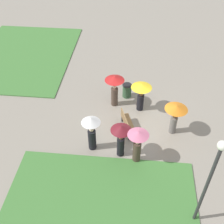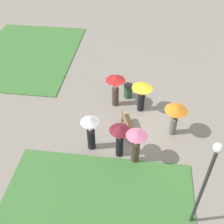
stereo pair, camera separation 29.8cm
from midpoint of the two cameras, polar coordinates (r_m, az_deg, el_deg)
The scene contains 11 objects.
ground_plane at distance 15.33m, azimuth 5.73°, elevation -2.31°, with size 90.00×90.00×0.00m, color gray.
lawn_patch_far at distance 21.98m, azimuth -16.55°, elevation 11.17°, with size 9.33×7.01×0.06m.
park_bench at distance 14.61m, azimuth 3.65°, elevation -2.37°, with size 1.61×0.90×0.90m.
lamp_post at distance 9.96m, azimuth 19.57°, elevation -12.45°, with size 0.32×0.32×4.53m.
trash_bin at distance 16.79m, azimuth 3.81°, elevation 4.31°, with size 0.56×0.56×0.85m.
crowd_person_maroon at distance 12.83m, azimuth 2.26°, elevation -4.84°, with size 0.96×0.96×1.88m.
crowd_person_yellow at distance 15.43m, azimuth 6.64°, elevation 3.93°, with size 1.14×1.14×1.73m.
crowd_person_orange at distance 14.23m, azimuth 13.36°, elevation -0.48°, with size 1.14×1.14×1.78m.
crowd_person_white at distance 13.17m, azimuth -3.73°, elevation -3.42°, with size 0.90×0.90×1.99m.
crowd_person_pink at distance 12.67m, azimuth 5.61°, elevation -6.31°, with size 0.96×0.96×1.91m.
crowd_person_red at distance 15.60m, azimuth 1.27°, elevation 5.47°, with size 1.09×1.09×1.97m.
Camera 2 is at (-11.06, 0.00, 10.60)m, focal length 45.00 mm.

